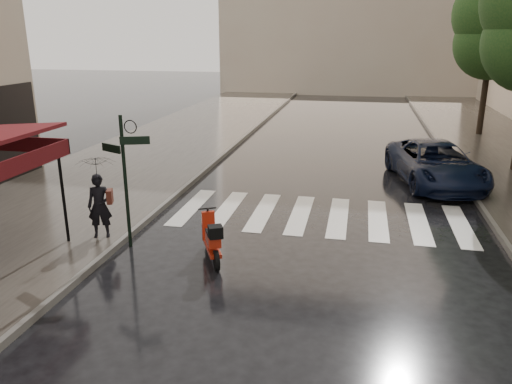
% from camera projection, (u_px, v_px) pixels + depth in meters
% --- Properties ---
extents(ground, '(120.00, 120.00, 0.00)m').
position_uv_depth(ground, '(119.00, 320.00, 8.72)').
color(ground, black).
rests_on(ground, ground).
extents(sidewalk_near, '(6.00, 60.00, 0.12)m').
position_uv_depth(sidewalk_near, '(152.00, 153.00, 20.78)').
color(sidewalk_near, '#38332D').
rests_on(sidewalk_near, ground).
extents(curb_near, '(0.12, 60.00, 0.16)m').
position_uv_depth(curb_near, '(222.00, 156.00, 20.18)').
color(curb_near, '#595651').
rests_on(curb_near, ground).
extents(curb_far, '(0.12, 60.00, 0.16)m').
position_uv_depth(curb_far, '(454.00, 168.00, 18.45)').
color(curb_far, '#595651').
rests_on(curb_far, ground).
extents(crosswalk, '(7.85, 3.20, 0.01)m').
position_uv_depth(crosswalk, '(319.00, 216.00, 13.74)').
color(crosswalk, silver).
rests_on(crosswalk, ground).
extents(signpost, '(1.17, 0.29, 3.10)m').
position_uv_depth(signpost, '(125.00, 171.00, 11.20)').
color(signpost, black).
rests_on(signpost, ground).
extents(tree_far, '(3.80, 3.80, 8.16)m').
position_uv_depth(tree_far, '(494.00, 19.00, 22.94)').
color(tree_far, black).
rests_on(tree_far, sidewalk_far).
extents(pedestrian_with_umbrella, '(1.17, 1.18, 2.39)m').
position_uv_depth(pedestrian_with_umbrella, '(97.00, 173.00, 11.56)').
color(pedestrian_with_umbrella, black).
rests_on(pedestrian_with_umbrella, sidewalk_near).
extents(scooter, '(0.85, 1.44, 1.03)m').
position_uv_depth(scooter, '(212.00, 240.00, 10.90)').
color(scooter, black).
rests_on(scooter, ground).
extents(parked_car, '(3.25, 5.34, 1.38)m').
position_uv_depth(parked_car, '(435.00, 163.00, 16.55)').
color(parked_car, black).
rests_on(parked_car, ground).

